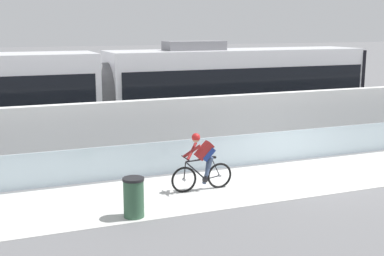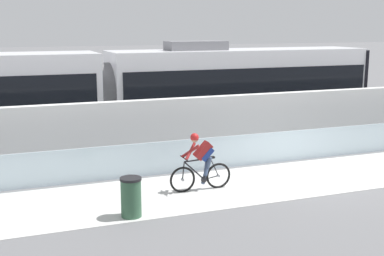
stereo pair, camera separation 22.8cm
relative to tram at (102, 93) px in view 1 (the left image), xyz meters
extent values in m
plane|color=slate|center=(4.88, -6.85, -1.89)|extent=(200.00, 200.00, 0.00)
cube|color=silver|center=(4.88, -6.85, -1.89)|extent=(32.00, 3.20, 0.01)
cube|color=silver|center=(4.88, -5.00, -1.39)|extent=(32.00, 0.05, 1.01)
cube|color=silver|center=(4.88, -3.20, -0.88)|extent=(32.00, 0.36, 2.03)
cube|color=#595654|center=(4.88, -0.72, -1.89)|extent=(32.00, 0.08, 0.01)
cube|color=#595654|center=(4.88, 0.72, -1.89)|extent=(32.00, 0.08, 0.01)
cube|color=#232326|center=(-2.22, 0.00, -1.53)|extent=(1.40, 1.88, 0.20)
cylinder|color=black|center=(-2.22, -0.72, -1.59)|extent=(0.60, 0.10, 0.60)
cylinder|color=black|center=(-2.22, 0.72, -1.59)|extent=(0.60, 0.10, 0.60)
cube|color=silver|center=(5.76, 0.00, 0.01)|extent=(11.00, 2.50, 3.10)
cube|color=black|center=(5.76, 0.00, 0.36)|extent=(10.56, 2.54, 1.04)
cube|color=#14724C|center=(5.76, 0.00, -1.36)|extent=(10.78, 2.53, 0.28)
cube|color=slate|center=(3.78, 0.00, 1.74)|extent=(2.40, 1.10, 0.36)
cube|color=#232326|center=(2.24, 0.00, -1.53)|extent=(1.40, 1.88, 0.20)
cylinder|color=black|center=(2.24, -0.72, -1.59)|extent=(0.60, 0.10, 0.60)
cylinder|color=black|center=(2.24, 0.72, -1.59)|extent=(0.60, 0.10, 0.60)
cube|color=#232326|center=(9.28, 0.00, -1.53)|extent=(1.40, 1.88, 0.20)
cylinder|color=black|center=(9.28, -0.72, -1.59)|extent=(0.60, 0.10, 0.60)
cylinder|color=black|center=(9.28, 0.72, -1.59)|extent=(0.60, 0.10, 0.60)
cube|color=black|center=(11.21, 0.00, 0.01)|extent=(0.16, 2.54, 2.94)
cylinder|color=#59595B|center=(0.01, 0.00, 0.01)|extent=(0.60, 2.30, 2.30)
torus|color=black|center=(0.76, -6.85, -1.53)|extent=(0.72, 0.06, 0.72)
cylinder|color=#99999E|center=(0.76, -6.85, -1.53)|extent=(0.07, 0.10, 0.07)
torus|color=black|center=(1.81, -6.85, -1.53)|extent=(0.72, 0.06, 0.72)
cylinder|color=#99999E|center=(1.81, -6.85, -1.53)|extent=(0.07, 0.10, 0.07)
cylinder|color=black|center=(1.09, -6.85, -1.32)|extent=(0.60, 0.04, 0.58)
cylinder|color=black|center=(1.47, -6.85, -1.30)|extent=(0.22, 0.04, 0.59)
cylinder|color=black|center=(1.18, -6.85, -1.03)|extent=(0.76, 0.04, 0.07)
cylinder|color=black|center=(1.59, -6.85, -1.56)|extent=(0.43, 0.03, 0.09)
cylinder|color=black|center=(1.68, -6.85, -1.27)|extent=(0.27, 0.02, 0.53)
cylinder|color=black|center=(0.78, -6.85, -1.29)|extent=(0.08, 0.03, 0.49)
cube|color=black|center=(1.56, -6.85, -0.99)|extent=(0.24, 0.10, 0.05)
cylinder|color=black|center=(0.81, -6.85, -0.94)|extent=(0.03, 0.58, 0.03)
cylinder|color=#262628|center=(1.38, -6.85, -1.59)|extent=(0.18, 0.02, 0.18)
cube|color=maroon|center=(1.34, -6.85, -0.78)|extent=(0.50, 0.28, 0.51)
cube|color=navy|center=(1.43, -6.85, -0.87)|extent=(0.38, 0.30, 0.38)
sphere|color=tan|center=(1.10, -6.85, -0.43)|extent=(0.20, 0.20, 0.20)
sphere|color=red|center=(1.10, -6.85, -0.40)|extent=(0.23, 0.23, 0.23)
cylinder|color=maroon|center=(0.98, -6.85, -0.77)|extent=(0.44, 0.41, 0.41)
cylinder|color=maroon|center=(0.98, -6.85, -0.77)|extent=(0.44, 0.41, 0.41)
cylinder|color=#384766|center=(1.45, -6.85, -1.35)|extent=(0.29, 0.33, 0.80)
cylinder|color=#384766|center=(1.45, -6.85, -1.21)|extent=(0.29, 0.33, 0.54)
cylinder|color=#33593F|center=(-0.97, -8.10, -1.44)|extent=(0.48, 0.48, 0.90)
cylinder|color=black|center=(-0.97, -8.10, -0.96)|extent=(0.51, 0.51, 0.06)
camera|label=1|loc=(-3.86, -19.14, 2.53)|focal=47.71mm
camera|label=2|loc=(-3.65, -19.22, 2.53)|focal=47.71mm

